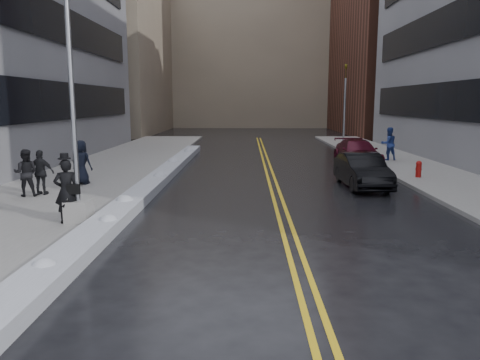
{
  "coord_description": "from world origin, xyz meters",
  "views": [
    {
      "loc": [
        1.39,
        -10.62,
        3.44
      ],
      "look_at": [
        1.19,
        2.21,
        1.3
      ],
      "focal_mm": 35.0,
      "sensor_mm": 36.0,
      "label": 1
    }
  ],
  "objects_px": {
    "pedestrian_fedora": "(66,191)",
    "pedestrian_east": "(389,144)",
    "fire_hydrant": "(419,168)",
    "lamppost": "(74,136)",
    "car_maroon": "(358,152)",
    "pedestrian_b": "(26,173)",
    "traffic_signal": "(345,103)",
    "pedestrian_c": "(81,162)",
    "car_black": "(362,171)",
    "pedestrian_d": "(41,172)"
  },
  "relations": [
    {
      "from": "lamppost",
      "to": "traffic_signal",
      "type": "distance_m",
      "value": 24.98
    },
    {
      "from": "pedestrian_b",
      "to": "pedestrian_east",
      "type": "bearing_deg",
      "value": -156.72
    },
    {
      "from": "fire_hydrant",
      "to": "lamppost",
      "type": "bearing_deg",
      "value": -146.96
    },
    {
      "from": "pedestrian_fedora",
      "to": "pedestrian_east",
      "type": "distance_m",
      "value": 19.36
    },
    {
      "from": "lamppost",
      "to": "car_black",
      "type": "xyz_separation_m",
      "value": [
        9.37,
        6.23,
        -1.84
      ]
    },
    {
      "from": "traffic_signal",
      "to": "pedestrian_c",
      "type": "xyz_separation_m",
      "value": [
        -13.83,
        -15.97,
        -2.36
      ]
    },
    {
      "from": "pedestrian_c",
      "to": "car_maroon",
      "type": "xyz_separation_m",
      "value": [
        12.83,
        7.17,
        -0.35
      ]
    },
    {
      "from": "pedestrian_b",
      "to": "pedestrian_d",
      "type": "xyz_separation_m",
      "value": [
        0.42,
        0.27,
        -0.03
      ]
    },
    {
      "from": "pedestrian_c",
      "to": "car_black",
      "type": "distance_m",
      "value": 11.4
    },
    {
      "from": "fire_hydrant",
      "to": "pedestrian_b",
      "type": "distance_m",
      "value": 16.05
    },
    {
      "from": "traffic_signal",
      "to": "pedestrian_fedora",
      "type": "relative_size",
      "value": 3.39
    },
    {
      "from": "lamppost",
      "to": "pedestrian_fedora",
      "type": "distance_m",
      "value": 1.53
    },
    {
      "from": "pedestrian_fedora",
      "to": "pedestrian_c",
      "type": "bearing_deg",
      "value": -97.51
    },
    {
      "from": "pedestrian_c",
      "to": "car_black",
      "type": "relative_size",
      "value": 0.42
    },
    {
      "from": "traffic_signal",
      "to": "pedestrian_d",
      "type": "xyz_separation_m",
      "value": [
        -14.48,
        -18.2,
        -2.45
      ]
    },
    {
      "from": "pedestrian_b",
      "to": "lamppost",
      "type": "bearing_deg",
      "value": 120.78
    },
    {
      "from": "fire_hydrant",
      "to": "traffic_signal",
      "type": "distance_m",
      "value": 14.3
    },
    {
      "from": "pedestrian_east",
      "to": "car_maroon",
      "type": "distance_m",
      "value": 2.25
    },
    {
      "from": "fire_hydrant",
      "to": "pedestrian_east",
      "type": "relative_size",
      "value": 0.39
    },
    {
      "from": "fire_hydrant",
      "to": "pedestrian_east",
      "type": "distance_m",
      "value": 6.23
    },
    {
      "from": "pedestrian_east",
      "to": "car_maroon",
      "type": "height_order",
      "value": "pedestrian_east"
    },
    {
      "from": "pedestrian_fedora",
      "to": "pedestrian_east",
      "type": "height_order",
      "value": "pedestrian_east"
    },
    {
      "from": "traffic_signal",
      "to": "car_black",
      "type": "xyz_separation_m",
      "value": [
        -2.43,
        -15.77,
        -2.71
      ]
    },
    {
      "from": "fire_hydrant",
      "to": "traffic_signal",
      "type": "height_order",
      "value": "traffic_signal"
    },
    {
      "from": "pedestrian_fedora",
      "to": "car_maroon",
      "type": "xyz_separation_m",
      "value": [
        11.06,
        13.32,
        -0.34
      ]
    },
    {
      "from": "lamppost",
      "to": "car_maroon",
      "type": "xyz_separation_m",
      "value": [
        10.8,
        13.2,
        -1.84
      ]
    },
    {
      "from": "traffic_signal",
      "to": "pedestrian_east",
      "type": "relative_size",
      "value": 3.2
    },
    {
      "from": "lamppost",
      "to": "car_black",
      "type": "height_order",
      "value": "lamppost"
    },
    {
      "from": "traffic_signal",
      "to": "car_black",
      "type": "height_order",
      "value": "traffic_signal"
    },
    {
      "from": "pedestrian_b",
      "to": "pedestrian_c",
      "type": "bearing_deg",
      "value": -123.8
    },
    {
      "from": "pedestrian_c",
      "to": "pedestrian_east",
      "type": "relative_size",
      "value": 0.95
    },
    {
      "from": "pedestrian_d",
      "to": "car_black",
      "type": "xyz_separation_m",
      "value": [
        12.05,
        2.43,
        -0.26
      ]
    },
    {
      "from": "pedestrian_fedora",
      "to": "car_black",
      "type": "relative_size",
      "value": 0.42
    },
    {
      "from": "fire_hydrant",
      "to": "car_maroon",
      "type": "relative_size",
      "value": 0.15
    },
    {
      "from": "traffic_signal",
      "to": "car_maroon",
      "type": "bearing_deg",
      "value": -96.49
    },
    {
      "from": "lamppost",
      "to": "pedestrian_c",
      "type": "bearing_deg",
      "value": 108.59
    },
    {
      "from": "pedestrian_d",
      "to": "pedestrian_b",
      "type": "bearing_deg",
      "value": 35.8
    },
    {
      "from": "pedestrian_b",
      "to": "car_black",
      "type": "bearing_deg",
      "value": -178.35
    },
    {
      "from": "lamppost",
      "to": "pedestrian_c",
      "type": "distance_m",
      "value": 6.54
    },
    {
      "from": "pedestrian_fedora",
      "to": "pedestrian_c",
      "type": "distance_m",
      "value": 6.4
    },
    {
      "from": "pedestrian_d",
      "to": "car_maroon",
      "type": "distance_m",
      "value": 16.44
    },
    {
      "from": "pedestrian_c",
      "to": "pedestrian_d",
      "type": "height_order",
      "value": "pedestrian_c"
    },
    {
      "from": "lamppost",
      "to": "pedestrian_b",
      "type": "height_order",
      "value": "lamppost"
    },
    {
      "from": "pedestrian_c",
      "to": "car_maroon",
      "type": "bearing_deg",
      "value": -137.37
    },
    {
      "from": "pedestrian_east",
      "to": "car_black",
      "type": "xyz_separation_m",
      "value": [
        -3.41,
        -7.96,
        -0.39
      ]
    },
    {
      "from": "car_black",
      "to": "pedestrian_b",
      "type": "bearing_deg",
      "value": -169.8
    },
    {
      "from": "traffic_signal",
      "to": "car_maroon",
      "type": "relative_size",
      "value": 1.26
    },
    {
      "from": "fire_hydrant",
      "to": "traffic_signal",
      "type": "xyz_separation_m",
      "value": [
        -0.5,
        14.0,
        2.85
      ]
    },
    {
      "from": "pedestrian_east",
      "to": "car_black",
      "type": "relative_size",
      "value": 0.44
    },
    {
      "from": "pedestrian_fedora",
      "to": "pedestrian_d",
      "type": "distance_m",
      "value": 4.6
    }
  ]
}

